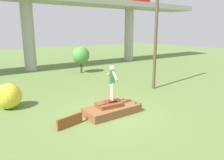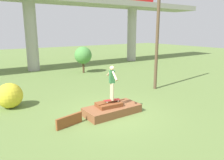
{
  "view_description": "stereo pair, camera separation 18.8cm",
  "coord_description": "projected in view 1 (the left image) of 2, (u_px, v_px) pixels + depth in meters",
  "views": [
    {
      "loc": [
        -5.58,
        -7.89,
        3.88
      ],
      "look_at": [
        0.0,
        0.01,
        1.63
      ],
      "focal_mm": 35.0,
      "sensor_mm": 36.0,
      "label": 1
    },
    {
      "loc": [
        -5.43,
        -7.99,
        3.88
      ],
      "look_at": [
        0.0,
        0.01,
        1.63
      ],
      "focal_mm": 35.0,
      "sensor_mm": 36.0,
      "label": 2
    }
  ],
  "objects": [
    {
      "name": "ground_plane",
      "position": [
        112.0,
        114.0,
        10.29
      ],
      "size": [
        80.0,
        80.0,
        0.0
      ],
      "primitive_type": "plane",
      "color": "olive"
    },
    {
      "name": "scrap_pile",
      "position": [
        112.0,
        109.0,
        10.24
      ],
      "size": [
        2.65,
        1.28,
        0.6
      ],
      "color": "brown",
      "rests_on": "ground_plane"
    },
    {
      "name": "scrap_plank_loose",
      "position": [
        70.0,
        121.0,
        8.9
      ],
      "size": [
        1.23,
        0.37,
        0.46
      ],
      "color": "brown",
      "rests_on": "ground_plane"
    },
    {
      "name": "skateboard",
      "position": [
        112.0,
        100.0,
        10.15
      ],
      "size": [
        0.8,
        0.4,
        0.09
      ],
      "color": "maroon",
      "rests_on": "scrap_pile"
    },
    {
      "name": "skater",
      "position": [
        112.0,
        80.0,
        9.94
      ],
      "size": [
        0.38,
        1.21,
        1.6
      ],
      "color": "#C6B78E",
      "rests_on": "skateboard"
    },
    {
      "name": "highway_overpass",
      "position": [
        26.0,
        5.0,
        19.65
      ],
      "size": [
        44.0,
        3.58,
        7.01
      ],
      "color": "#A8A59E",
      "rests_on": "ground_plane"
    },
    {
      "name": "utility_pole",
      "position": [
        156.0,
        23.0,
        13.73
      ],
      "size": [
        1.3,
        0.2,
        8.29
      ],
      "color": "brown",
      "rests_on": "ground_plane"
    },
    {
      "name": "tree_behind_left",
      "position": [
        81.0,
        55.0,
        19.6
      ],
      "size": [
        1.55,
        1.55,
        2.39
      ],
      "color": "#4C3823",
      "rests_on": "ground_plane"
    },
    {
      "name": "bush_yellow_flowering",
      "position": [
        8.0,
        96.0,
        10.84
      ],
      "size": [
        1.27,
        1.27,
        1.27
      ],
      "color": "gold",
      "rests_on": "ground_plane"
    }
  ]
}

